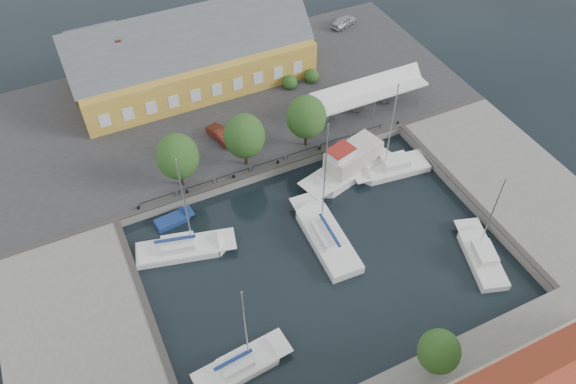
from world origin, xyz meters
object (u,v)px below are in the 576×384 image
object	(u,v)px
tent_canopy	(367,91)
east_boat_c	(481,257)
center_sailboat	(326,237)
warehouse	(187,59)
east_boat_a	(391,169)
west_boat_a	(183,249)
west_boat_d	(240,367)
launch_nw	(174,221)
car_silver	(344,21)
car_red	(221,135)
trawler	(349,166)

from	to	relation	value
tent_canopy	east_boat_c	xyz separation A→B (m)	(-0.97, -22.54, -3.42)
center_sailboat	east_boat_c	xyz separation A→B (m)	(11.87, -8.12, -0.10)
east_boat_c	warehouse	bearing A→B (deg)	113.23
east_boat_a	west_boat_a	world-z (taller)	west_boat_a
west_boat_a	west_boat_d	xyz separation A→B (m)	(0.36, -13.09, -0.00)
tent_canopy	launch_nw	size ratio (longest dim) A/B	3.45
west_boat_d	west_boat_a	bearing A→B (deg)	91.58
car_silver	launch_nw	world-z (taller)	car_silver
tent_canopy	launch_nw	xyz separation A→B (m)	(-25.21, -5.95, -3.59)
tent_canopy	east_boat_a	xyz separation A→B (m)	(-2.11, -9.13, -3.42)
center_sailboat	west_boat_d	bearing A→B (deg)	-145.15
car_red	west_boat_d	distance (m)	26.57
car_silver	car_red	xyz separation A→B (m)	(-23.93, -15.09, -0.05)
warehouse	car_silver	xyz separation A→B (m)	(23.53, 3.51, -2.73)
tent_canopy	car_red	xyz separation A→B (m)	(-17.00, 2.28, -2.04)
east_boat_c	east_boat_a	bearing A→B (deg)	94.82
trawler	launch_nw	size ratio (longest dim) A/B	2.79
east_boat_c	west_boat_d	distance (m)	24.16
warehouse	launch_nw	size ratio (longest dim) A/B	7.04
car_silver	launch_nw	distance (m)	39.74
west_boat_a	west_boat_d	distance (m)	13.10
east_boat_a	west_boat_a	size ratio (longest dim) A/B	0.99
center_sailboat	trawler	world-z (taller)	center_sailboat
east_boat_a	car_silver	bearing A→B (deg)	71.17
warehouse	center_sailboat	bearing A→B (deg)	-82.44
launch_nw	tent_canopy	bearing A→B (deg)	13.28
east_boat_a	east_boat_c	xyz separation A→B (m)	(1.13, -13.42, -0.00)
car_red	west_boat_a	size ratio (longest dim) A/B	0.32
warehouse	tent_canopy	distance (m)	21.63
warehouse	west_boat_d	xyz separation A→B (m)	(-8.53, -36.84, -4.16)
center_sailboat	east_boat_a	bearing A→B (deg)	26.27
warehouse	west_boat_a	distance (m)	25.70
west_boat_a	launch_nw	distance (m)	3.96
launch_nw	trawler	bearing A→B (deg)	-4.41
car_silver	west_boat_d	xyz separation A→B (m)	(-32.06, -40.35, -1.43)
trawler	east_boat_a	distance (m)	4.67
tent_canopy	west_boat_d	xyz separation A→B (m)	(-25.13, -22.98, -3.41)
west_boat_a	tent_canopy	bearing A→B (deg)	21.20
trawler	west_boat_d	world-z (taller)	west_boat_d
tent_canopy	west_boat_d	world-z (taller)	west_boat_d
launch_nw	warehouse	bearing A→B (deg)	66.51
warehouse	east_boat_c	xyz separation A→B (m)	(15.62, -36.40, -4.17)
warehouse	west_boat_d	size ratio (longest dim) A/B	2.62
center_sailboat	east_boat_c	size ratio (longest dim) A/B	1.37
east_boat_a	launch_nw	bearing A→B (deg)	172.17
tent_canopy	launch_nw	world-z (taller)	tent_canopy
west_boat_a	launch_nw	world-z (taller)	west_boat_a
warehouse	launch_nw	distance (m)	22.03
west_boat_d	trawler	bearing A→B (deg)	39.72
car_silver	car_red	distance (m)	28.29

